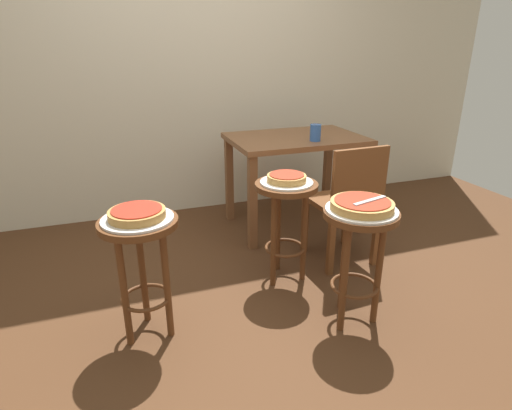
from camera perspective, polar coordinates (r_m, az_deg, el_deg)
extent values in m
plane|color=#4C2D19|center=(2.63, -0.17, -12.46)|extent=(6.00, 6.00, 0.00)
cube|color=beige|center=(3.78, -9.17, 21.62)|extent=(6.00, 0.10, 3.00)
cylinder|color=#5B3319|center=(2.21, 14.09, -1.22)|extent=(0.39, 0.39, 0.03)
cylinder|color=#5B3319|center=(2.44, 11.86, -7.36)|extent=(0.04, 0.04, 0.62)
cylinder|color=#5B3319|center=(2.26, 11.93, -9.87)|extent=(0.04, 0.04, 0.62)
cylinder|color=#5B3319|center=(2.36, 16.32, -8.80)|extent=(0.04, 0.04, 0.62)
torus|color=#5B3319|center=(2.40, 13.18, -10.59)|extent=(0.26, 0.26, 0.02)
cylinder|color=white|center=(2.20, 14.14, -0.66)|extent=(0.37, 0.37, 0.01)
cylinder|color=tan|center=(2.19, 14.20, -0.02)|extent=(0.32, 0.32, 0.04)
cylinder|color=#B23823|center=(2.18, 14.26, 0.54)|extent=(0.28, 0.28, 0.01)
cylinder|color=#5B3319|center=(2.11, -15.73, -2.40)|extent=(0.39, 0.39, 0.03)
cylinder|color=#5B3319|center=(2.37, -15.19, -8.60)|extent=(0.04, 0.04, 0.62)
cylinder|color=#5B3319|center=(2.21, -17.47, -11.18)|extent=(0.04, 0.04, 0.62)
cylinder|color=#5B3319|center=(2.22, -12.03, -10.47)|extent=(0.04, 0.04, 0.62)
torus|color=#5B3319|center=(2.31, -14.68, -12.04)|extent=(0.26, 0.26, 0.02)
cylinder|color=silver|center=(2.11, -15.79, -1.82)|extent=(0.35, 0.35, 0.01)
cylinder|color=#B78442|center=(2.10, -15.86, -1.16)|extent=(0.27, 0.27, 0.04)
cylinder|color=red|center=(2.09, -15.93, -0.58)|extent=(0.24, 0.24, 0.01)
cylinder|color=#5B3319|center=(2.57, 4.16, 2.61)|extent=(0.39, 0.39, 0.03)
cylinder|color=#5B3319|center=(2.79, 3.00, -3.04)|extent=(0.04, 0.04, 0.62)
cylinder|color=#5B3319|center=(2.61, 2.39, -4.90)|extent=(0.04, 0.04, 0.62)
cylinder|color=#5B3319|center=(2.69, 6.53, -4.21)|extent=(0.04, 0.04, 0.62)
torus|color=#5B3319|center=(2.74, 3.93, -5.80)|extent=(0.26, 0.26, 0.02)
cylinder|color=white|center=(2.56, 4.18, 3.10)|extent=(0.32, 0.32, 0.01)
cylinder|color=tan|center=(2.56, 4.19, 3.66)|extent=(0.24, 0.24, 0.04)
cylinder|color=#B23823|center=(2.55, 4.20, 4.15)|extent=(0.21, 0.21, 0.01)
cube|color=brown|center=(3.39, 5.45, 8.92)|extent=(1.05, 0.71, 0.04)
cube|color=brown|center=(3.06, -0.48, 0.20)|extent=(0.06, 0.06, 0.72)
cube|color=brown|center=(3.47, 14.47, 2.08)|extent=(0.06, 0.06, 0.72)
cube|color=brown|center=(3.61, -3.65, 3.47)|extent=(0.06, 0.06, 0.72)
cube|color=brown|center=(3.96, 9.67, 4.83)|extent=(0.06, 0.06, 0.72)
cylinder|color=#3360B2|center=(3.24, 8.07, 9.71)|extent=(0.08, 0.08, 0.13)
cube|color=brown|center=(2.95, 11.54, 0.45)|extent=(0.42, 0.42, 0.04)
cube|color=brown|center=(2.74, 13.92, 3.45)|extent=(0.40, 0.05, 0.40)
cube|color=brown|center=(3.27, 12.18, -1.78)|extent=(0.04, 0.04, 0.42)
cube|color=brown|center=(3.09, 6.62, -2.80)|extent=(0.04, 0.04, 0.42)
cube|color=brown|center=(3.01, 15.98, -4.24)|extent=(0.04, 0.04, 0.42)
cube|color=brown|center=(2.81, 10.13, -5.54)|extent=(0.04, 0.04, 0.42)
cube|color=silver|center=(2.18, 15.21, 0.60)|extent=(0.22, 0.08, 0.01)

